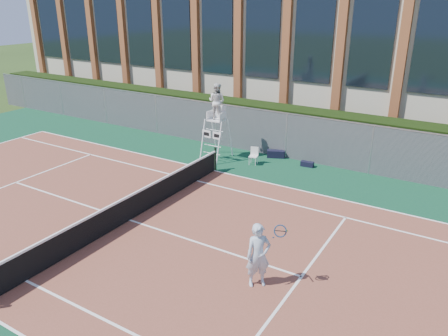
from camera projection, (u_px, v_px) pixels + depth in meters
The scene contains 12 objects.
ground at pixel (130, 221), 15.25m from camera, with size 120.00×120.00×0.00m, color #233814.
apron at pixel (148, 210), 16.05m from camera, with size 36.00×20.00×0.01m, color #0D3C26.
tennis_court at pixel (130, 220), 15.24m from camera, with size 23.77×10.97×0.02m, color brown.
tennis_net at pixel (128, 207), 15.06m from camera, with size 0.10×11.30×1.10m.
fence at pixel (249, 130), 21.85m from camera, with size 40.00×0.06×2.20m, color #595E60, non-canonical shape.
hedge at pixel (260, 124), 22.81m from camera, with size 40.00×1.40×2.20m, color black.
building at pixel (318, 50), 28.02m from camera, with size 45.00×10.60×8.22m.
umpire_chair at pixel (217, 104), 20.28m from camera, with size 1.03×1.58×3.68m.
plastic_chair at pixel (254, 154), 20.30m from camera, with size 0.44×0.44×0.81m.
sports_bag_near at pixel (276, 154), 21.23m from camera, with size 0.84×0.34×0.36m, color black.
sports_bag_far at pixel (307, 164), 20.11m from camera, with size 0.59×0.26×0.24m, color black.
tennis_player at pixel (258, 255), 11.49m from camera, with size 1.06×0.84×1.82m.
Camera 1 is at (9.87, -9.84, 7.26)m, focal length 35.00 mm.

